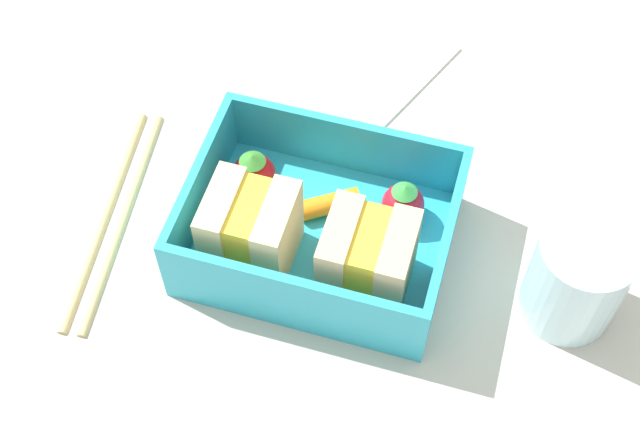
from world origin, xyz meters
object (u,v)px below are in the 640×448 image
at_px(strawberry_left, 403,204).
at_px(strawberry_far_left, 254,174).
at_px(drinking_glass, 576,279).
at_px(sandwich_left, 368,258).
at_px(sandwich_center_left, 251,229).
at_px(chopstick_pair, 114,215).
at_px(carrot_stick_far_left, 333,205).
at_px(folded_napkin, 370,59).

distance_m(strawberry_left, strawberry_far_left, 0.11).
bearing_deg(drinking_glass, sandwich_left, 11.38).
xyz_separation_m(sandwich_left, sandwich_center_left, (0.08, 0.00, 0.00)).
bearing_deg(strawberry_left, sandwich_left, 79.71).
distance_m(strawberry_left, chopstick_pair, 0.20).
distance_m(sandwich_left, drinking_glass, 0.13).
bearing_deg(chopstick_pair, sandwich_center_left, 176.21).
bearing_deg(strawberry_left, carrot_stick_far_left, 10.54).
height_order(sandwich_left, chopstick_pair, sandwich_left).
xyz_separation_m(sandwich_left, folded_napkin, (0.05, -0.21, -0.04)).
height_order(strawberry_left, strawberry_far_left, strawberry_far_left).
height_order(sandwich_center_left, drinking_glass, drinking_glass).
relative_size(strawberry_left, folded_napkin, 0.32).
relative_size(strawberry_left, strawberry_far_left, 0.95).
bearing_deg(sandwich_center_left, strawberry_far_left, -72.47).
height_order(strawberry_left, chopstick_pair, strawberry_left).
relative_size(sandwich_center_left, strawberry_far_left, 1.62).
height_order(carrot_stick_far_left, strawberry_far_left, strawberry_far_left).
xyz_separation_m(sandwich_center_left, folded_napkin, (-0.03, -0.21, -0.04)).
height_order(sandwich_center_left, folded_napkin, sandwich_center_left).
relative_size(strawberry_left, drinking_glass, 0.48).
distance_m(sandwich_left, chopstick_pair, 0.19).
relative_size(sandwich_left, strawberry_far_left, 1.62).
height_order(carrot_stick_far_left, chopstick_pair, carrot_stick_far_left).
distance_m(chopstick_pair, folded_napkin, 0.24).
bearing_deg(strawberry_left, strawberry_far_left, 3.00).
xyz_separation_m(sandwich_left, drinking_glass, (-0.13, -0.03, -0.01)).
distance_m(carrot_stick_far_left, chopstick_pair, 0.16).
relative_size(sandwich_center_left, chopstick_pair, 0.32).
relative_size(sandwich_center_left, carrot_stick_far_left, 1.42).
relative_size(sandwich_left, carrot_stick_far_left, 1.42).
xyz_separation_m(sandwich_center_left, carrot_stick_far_left, (-0.04, -0.05, -0.02)).
xyz_separation_m(strawberry_left, carrot_stick_far_left, (0.05, 0.01, -0.01)).
xyz_separation_m(strawberry_left, drinking_glass, (-0.12, 0.03, 0.01)).
bearing_deg(carrot_stick_far_left, folded_napkin, -85.02).
bearing_deg(strawberry_far_left, chopstick_pair, 26.29).
relative_size(carrot_stick_far_left, chopstick_pair, 0.22).
bearing_deg(strawberry_left, sandwich_center_left, 32.91).
distance_m(strawberry_far_left, chopstick_pair, 0.10).
bearing_deg(folded_napkin, carrot_stick_far_left, 94.98).
height_order(chopstick_pair, drinking_glass, drinking_glass).
bearing_deg(folded_napkin, chopstick_pair, 55.73).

